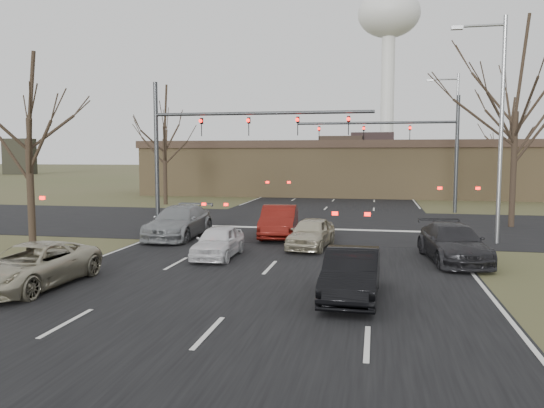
{
  "coord_description": "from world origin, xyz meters",
  "views": [
    {
      "loc": [
        3.62,
        -15.04,
        4.0
      ],
      "look_at": [
        -0.49,
        5.89,
        2.0
      ],
      "focal_mm": 35.0,
      "sensor_mm": 36.0,
      "label": 1
    }
  ],
  "objects": [
    {
      "name": "ground",
      "position": [
        0.0,
        0.0,
        0.0
      ],
      "size": [
        360.0,
        360.0,
        0.0
      ],
      "primitive_type": "plane",
      "color": "#454A27",
      "rests_on": "ground"
    },
    {
      "name": "road_main",
      "position": [
        0.0,
        60.0,
        0.01
      ],
      "size": [
        14.0,
        300.0,
        0.02
      ],
      "primitive_type": "cube",
      "color": "black",
      "rests_on": "ground"
    },
    {
      "name": "road_cross",
      "position": [
        0.0,
        15.0,
        0.01
      ],
      "size": [
        200.0,
        14.0,
        0.02
      ],
      "primitive_type": "cube",
      "color": "black",
      "rests_on": "ground"
    },
    {
      "name": "building",
      "position": [
        2.0,
        38.0,
        2.67
      ],
      "size": [
        42.4,
        10.4,
        5.3
      ],
      "color": "olive",
      "rests_on": "ground"
    },
    {
      "name": "water_tower",
      "position": [
        6.0,
        120.0,
        35.47
      ],
      "size": [
        15.0,
        15.0,
        44.5
      ],
      "color": "silver",
      "rests_on": "ground"
    },
    {
      "name": "mast_arm_near",
      "position": [
        -5.23,
        13.0,
        5.07
      ],
      "size": [
        12.12,
        0.24,
        8.0
      ],
      "color": "#383A3D",
      "rests_on": "ground"
    },
    {
      "name": "mast_arm_far",
      "position": [
        6.18,
        23.0,
        5.02
      ],
      "size": [
        11.12,
        0.24,
        8.0
      ],
      "color": "#383A3D",
      "rests_on": "ground"
    },
    {
      "name": "streetlight_right_near",
      "position": [
        8.82,
        10.0,
        5.59
      ],
      "size": [
        2.34,
        0.25,
        10.0
      ],
      "color": "gray",
      "rests_on": "ground"
    },
    {
      "name": "streetlight_right_far",
      "position": [
        9.32,
        27.0,
        5.59
      ],
      "size": [
        2.34,
        0.25,
        10.0
      ],
      "color": "gray",
      "rests_on": "ground"
    },
    {
      "name": "tree_right_near",
      "position": [
        11.0,
        16.0,
        8.9
      ],
      "size": [
        6.9,
        6.9,
        11.5
      ],
      "color": "black",
      "rests_on": "ground"
    },
    {
      "name": "tree_left_near",
      "position": [
        -11.5,
        6.0,
        6.57
      ],
      "size": [
        5.1,
        5.1,
        8.5
      ],
      "color": "black",
      "rests_on": "ground"
    },
    {
      "name": "tree_left_far",
      "position": [
        -13.0,
        25.0,
        7.34
      ],
      "size": [
        5.7,
        5.7,
        9.5
      ],
      "color": "black",
      "rests_on": "ground"
    },
    {
      "name": "tree_right_far",
      "position": [
        15.0,
        35.0,
        6.96
      ],
      "size": [
        5.4,
        5.4,
        9.0
      ],
      "color": "black",
      "rests_on": "ground"
    },
    {
      "name": "car_silver_suv",
      "position": [
        -6.5,
        -1.06,
        0.66
      ],
      "size": [
        2.39,
        4.85,
        1.32
      ],
      "primitive_type": "imported",
      "rotation": [
        0.0,
        0.0,
        -0.04
      ],
      "color": "#A9A289",
      "rests_on": "ground"
    },
    {
      "name": "car_white_sedan",
      "position": [
        -2.36,
        4.52,
        0.62
      ],
      "size": [
        1.52,
        3.67,
        1.24
      ],
      "primitive_type": "imported",
      "rotation": [
        0.0,
        0.0,
        0.01
      ],
      "color": "silver",
      "rests_on": "ground"
    },
    {
      "name": "car_black_hatch",
      "position": [
        3.0,
        -0.43,
        0.69
      ],
      "size": [
        1.57,
        4.22,
        1.38
      ],
      "primitive_type": "imported",
      "rotation": [
        0.0,
        0.0,
        -0.03
      ],
      "color": "black",
      "rests_on": "ground"
    },
    {
      "name": "car_charcoal_sedan",
      "position": [
        6.5,
        5.45,
        0.7
      ],
      "size": [
        2.56,
        5.01,
        1.39
      ],
      "primitive_type": "imported",
      "rotation": [
        0.0,
        0.0,
        0.13
      ],
      "color": "black",
      "rests_on": "ground"
    },
    {
      "name": "car_grey_ahead",
      "position": [
        -5.64,
        8.85,
        0.76
      ],
      "size": [
        2.16,
        5.27,
        1.53
      ],
      "primitive_type": "imported",
      "rotation": [
        0.0,
        0.0,
        -0.0
      ],
      "color": "gray",
      "rests_on": "ground"
    },
    {
      "name": "car_red_ahead",
      "position": [
        -0.96,
        10.02,
        0.76
      ],
      "size": [
        2.06,
        4.78,
        1.53
      ],
      "primitive_type": "imported",
      "rotation": [
        0.0,
        0.0,
        0.1
      ],
      "color": "#5F120D",
      "rests_on": "ground"
    },
    {
      "name": "car_silver_ahead",
      "position": [
        0.94,
        7.29,
        0.65
      ],
      "size": [
        1.99,
        4.0,
        1.31
      ],
      "primitive_type": "imported",
      "rotation": [
        0.0,
        0.0,
        -0.12
      ],
      "color": "#B8B095",
      "rests_on": "ground"
    }
  ]
}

